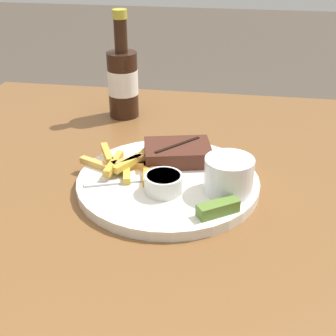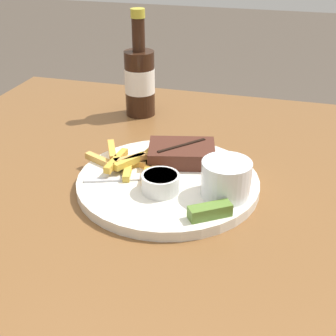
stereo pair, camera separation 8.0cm
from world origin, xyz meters
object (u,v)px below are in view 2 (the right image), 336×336
steak_portion (182,153)px  dipping_sauce_cup (160,182)px  beer_bottle (140,79)px  dinner_plate (168,182)px  fork_utensil (119,179)px  coleslaw_cup (226,177)px  pickle_spear (210,211)px

steak_portion → dipping_sauce_cup: (-0.01, -0.12, 0.00)m
steak_portion → beer_bottle: size_ratio=0.57×
dinner_plate → beer_bottle: size_ratio=1.30×
steak_portion → fork_utensil: (-0.09, -0.10, -0.01)m
coleslaw_cup → dinner_plate: bearing=165.6°
dinner_plate → beer_bottle: beer_bottle is taller
dinner_plate → coleslaw_cup: 0.12m
steak_portion → pickle_spear: bearing=-62.5°
dipping_sauce_cup → steak_portion: bearing=86.7°
steak_portion → beer_bottle: beer_bottle is taller
pickle_spear → dinner_plate: bearing=134.0°
pickle_spear → fork_utensil: size_ratio=0.52×
pickle_spear → dipping_sauce_cup: bearing=151.4°
dipping_sauce_cup → fork_utensil: dipping_sauce_cup is taller
dinner_plate → coleslaw_cup: size_ratio=3.92×
coleslaw_cup → pickle_spear: bearing=-99.7°
steak_portion → coleslaw_cup: 0.14m
dipping_sauce_cup → pickle_spear: size_ratio=0.94×
dipping_sauce_cup → pickle_spear: (0.09, -0.05, -0.01)m
steak_portion → coleslaw_cup: (0.10, -0.10, 0.02)m
coleslaw_cup → fork_utensil: 0.19m
coleslaw_cup → beer_bottle: 0.43m
dinner_plate → pickle_spear: size_ratio=4.71×
dinner_plate → steak_portion: steak_portion is taller
steak_portion → pickle_spear: steak_portion is taller
dinner_plate → beer_bottle: 0.36m
beer_bottle → coleslaw_cup: bearing=-52.4°
dinner_plate → pickle_spear: (0.09, -0.10, 0.02)m
steak_portion → beer_bottle: 0.30m
coleslaw_cup → beer_bottle: (-0.26, 0.34, 0.04)m
dinner_plate → pickle_spear: pickle_spear is taller
dipping_sauce_cup → beer_bottle: (-0.16, 0.36, 0.05)m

